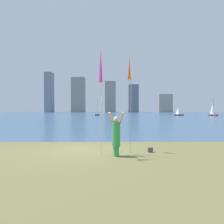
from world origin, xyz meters
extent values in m
cube|color=#335170|center=(0.00, 61.20, -0.06)|extent=(120.00, 117.60, 0.12)
cube|color=#33301C|center=(0.00, 2.40, -0.02)|extent=(120.00, 0.70, 0.02)
cylinder|color=green|center=(1.63, -1.34, 0.21)|extent=(0.24, 0.24, 0.42)
cylinder|color=green|center=(1.63, -1.34, 0.92)|extent=(0.34, 0.34, 1.00)
sphere|color=#D1A889|center=(1.63, -1.34, 1.54)|extent=(0.24, 0.24, 0.24)
cylinder|color=#D1A889|center=(1.41, -1.21, 1.56)|extent=(0.24, 0.39, 0.58)
cylinder|color=#D1A889|center=(1.85, -1.21, 1.56)|extent=(0.24, 0.39, 0.58)
cylinder|color=#B2B2B7|center=(1.00, -1.15, 1.52)|extent=(0.02, 0.42, 3.02)
cone|color=#D83399|center=(1.00, -1.63, 3.73)|extent=(0.16, 0.34, 1.37)
sphere|color=yellow|center=(1.00, -1.54, 3.05)|extent=(0.06, 0.06, 0.06)
cylinder|color=#B2B2B7|center=(2.26, -1.15, 1.65)|extent=(0.02, 0.61, 3.24)
cone|color=#F25919|center=(2.26, -0.47, 3.81)|extent=(0.16, 0.34, 1.04)
sphere|color=yellow|center=(2.26, -0.56, 3.29)|extent=(0.06, 0.06, 0.06)
cube|color=#4C4742|center=(3.21, -0.53, 0.11)|extent=(0.21, 0.18, 0.22)
cube|color=#333D51|center=(-2.32, 49.55, 0.20)|extent=(1.20, 2.17, 0.39)
cylinder|color=#47474C|center=(-2.32, 49.55, 2.51)|extent=(0.06, 0.06, 4.24)
cube|color=maroon|center=(29.40, 46.18, 0.21)|extent=(1.54, 2.94, 0.41)
cylinder|color=#47474C|center=(29.40, 46.18, 2.64)|extent=(0.08, 0.08, 4.45)
cone|color=white|center=(29.35, 46.39, 1.99)|extent=(1.72, 1.72, 3.15)
cube|color=maroon|center=(20.80, 48.57, 0.19)|extent=(2.76, 0.88, 0.38)
cylinder|color=silver|center=(20.80, 48.57, 2.09)|extent=(0.08, 0.08, 3.42)
cone|color=white|center=(20.60, 48.58, 1.33)|extent=(1.44, 1.44, 1.90)
cube|color=gray|center=(-32.62, 106.25, 11.02)|extent=(3.89, 6.44, 22.04)
cube|color=gray|center=(-16.37, 105.96, 9.64)|extent=(7.31, 5.52, 19.27)
cube|color=gray|center=(1.46, 104.83, 8.51)|extent=(5.84, 4.85, 17.02)
cube|color=slate|center=(14.34, 106.21, 7.66)|extent=(5.33, 6.28, 15.32)
cube|color=gray|center=(31.95, 105.78, 4.99)|extent=(7.46, 5.29, 9.98)
camera|label=1|loc=(1.38, -9.97, 1.99)|focal=33.31mm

